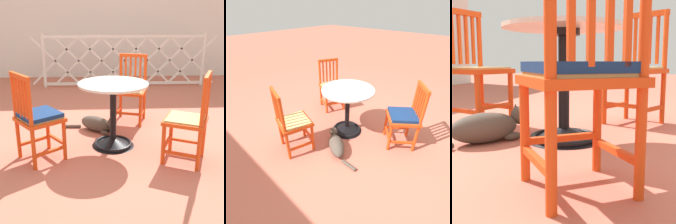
{
  "view_description": "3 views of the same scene",
  "coord_description": "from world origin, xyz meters",
  "views": [
    {
      "loc": [
        -0.08,
        -3.2,
        1.46
      ],
      "look_at": [
        0.08,
        -0.12,
        0.42
      ],
      "focal_mm": 48.22,
      "sensor_mm": 36.0,
      "label": 1
    },
    {
      "loc": [
        -1.34,
        1.74,
        1.77
      ],
      "look_at": [
        0.17,
        0.06,
        0.37
      ],
      "focal_mm": 28.17,
      "sensor_mm": 36.0,
      "label": 2
    },
    {
      "loc": [
        -1.83,
        -0.63,
        0.5
      ],
      "look_at": [
        0.23,
        -0.03,
        0.16
      ],
      "focal_mm": 50.71,
      "sensor_mm": 36.0,
      "label": 3
    }
  ],
  "objects": [
    {
      "name": "orange_chair_near_fence",
      "position": [
        0.82,
        -0.47,
        0.43
      ],
      "size": [
        0.53,
        0.53,
        0.91
      ],
      "color": "#D64214",
      "rests_on": "ground_plane"
    },
    {
      "name": "cafe_table",
      "position": [
        0.09,
        -0.07,
        0.28
      ],
      "size": [
        0.76,
        0.76,
        0.73
      ],
      "color": "black",
      "rests_on": "ground_plane"
    },
    {
      "name": "orange_chair_by_planter",
      "position": [
        -0.67,
        -0.36,
        0.45
      ],
      "size": [
        0.56,
        0.56,
        0.91
      ],
      "color": "#D64214",
      "rests_on": "ground_plane"
    },
    {
      "name": "tabby_cat",
      "position": [
        -0.07,
        0.37,
        0.1
      ],
      "size": [
        0.68,
        0.43,
        0.23
      ],
      "color": "#4C4238",
      "rests_on": "ground_plane"
    },
    {
      "name": "orange_chair_tucked_in",
      "position": [
        0.38,
        0.73,
        0.43
      ],
      "size": [
        0.5,
        0.5,
        0.91
      ],
      "color": "#D64214",
      "rests_on": "ground_plane"
    },
    {
      "name": "ground_plane",
      "position": [
        0.0,
        0.0,
        0.0
      ],
      "size": [
        24.0,
        24.0,
        0.0
      ],
      "primitive_type": "plane",
      "color": "#BC604C"
    }
  ]
}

